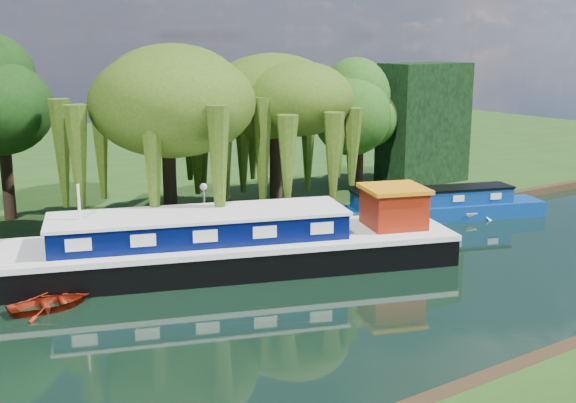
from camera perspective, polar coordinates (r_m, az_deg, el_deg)
ground at (r=28.20m, az=2.53°, el=-8.22°), size 120.00×120.00×0.00m
far_bank at (r=58.14m, az=-17.83°, el=2.46°), size 120.00×52.00×0.45m
dutch_barge at (r=32.29m, az=-4.62°, el=-3.46°), size 21.02×11.24×4.36m
narrowboat at (r=41.70m, az=11.33°, el=-0.46°), size 13.30×6.47×1.94m
red_dinghy at (r=29.33m, az=-18.26°, el=-8.04°), size 3.10×2.22×0.64m
white_cruiser at (r=42.50m, az=14.53°, el=-1.33°), size 2.71×2.51×1.18m
willow_left at (r=36.82m, az=-9.55°, el=7.64°), size 7.39×7.39×8.86m
willow_right at (r=39.15m, az=-0.98°, el=7.19°), size 6.53×6.53×7.96m
tree_far_mid at (r=41.17m, az=-21.76°, el=7.39°), size 5.67×5.67×9.28m
tree_far_right at (r=46.40m, az=5.76°, el=7.02°), size 4.42×4.42×7.24m
conifer_hedge at (r=49.69m, az=10.67°, el=6.10°), size 6.00×3.00×8.00m
lamppost at (r=36.34m, az=-6.68°, el=0.53°), size 0.36×0.36×2.56m
mooring_posts at (r=34.44m, az=-6.48°, el=-2.68°), size 19.16×0.16×1.00m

